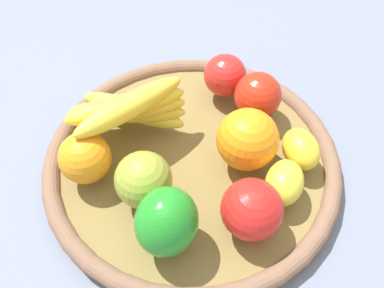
{
  "coord_description": "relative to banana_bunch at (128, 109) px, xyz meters",
  "views": [
    {
      "loc": [
        -0.05,
        -0.34,
        0.48
      ],
      "look_at": [
        0.0,
        0.0,
        0.05
      ],
      "focal_mm": 37.93,
      "sensor_mm": 36.0,
      "label": 1
    }
  ],
  "objects": [
    {
      "name": "apple_3",
      "position": [
        0.14,
        -0.17,
        -0.01
      ],
      "size": [
        0.1,
        0.1,
        0.07
      ],
      "primitive_type": "sphere",
      "rotation": [
        0.0,
        0.0,
        3.88
      ],
      "color": "red",
      "rests_on": "basket"
    },
    {
      "name": "basket",
      "position": [
        0.08,
        -0.05,
        -0.06
      ],
      "size": [
        0.42,
        0.42,
        0.03
      ],
      "color": "olive",
      "rests_on": "ground_plane"
    },
    {
      "name": "apple_2",
      "position": [
        0.19,
        0.01,
        -0.01
      ],
      "size": [
        0.1,
        0.1,
        0.07
      ],
      "primitive_type": "sphere",
      "rotation": [
        0.0,
        0.0,
        2.13
      ],
      "color": "red",
      "rests_on": "basket"
    },
    {
      "name": "banana_bunch",
      "position": [
        0.0,
        0.0,
        0.0
      ],
      "size": [
        0.17,
        0.16,
        0.09
      ],
      "color": "yellow",
      "rests_on": "basket"
    },
    {
      "name": "orange_1",
      "position": [
        -0.06,
        -0.07,
        -0.01
      ],
      "size": [
        0.09,
        0.09,
        0.07
      ],
      "primitive_type": "sphere",
      "rotation": [
        0.0,
        0.0,
        2.1
      ],
      "color": "orange",
      "rests_on": "basket"
    },
    {
      "name": "ground_plane",
      "position": [
        0.08,
        -0.05,
        -0.08
      ],
      "size": [
        2.4,
        2.4,
        0.0
      ],
      "primitive_type": "plane",
      "color": "slate",
      "rests_on": "ground"
    },
    {
      "name": "lemon_1",
      "position": [
        0.22,
        -0.08,
        -0.02
      ],
      "size": [
        0.06,
        0.07,
        0.05
      ],
      "primitive_type": "ellipsoid",
      "rotation": [
        0.0,
        0.0,
        4.85
      ],
      "color": "yellow",
      "rests_on": "basket"
    },
    {
      "name": "apple_0",
      "position": [
        0.01,
        -0.11,
        -0.01
      ],
      "size": [
        0.08,
        0.08,
        0.07
      ],
      "primitive_type": "sphere",
      "rotation": [
        0.0,
        0.0,
        1.5
      ],
      "color": "olive",
      "rests_on": "basket"
    },
    {
      "name": "apple_1",
      "position": [
        0.15,
        0.06,
        -0.01
      ],
      "size": [
        0.07,
        0.07,
        0.07
      ],
      "primitive_type": "sphere",
      "rotation": [
        0.0,
        0.0,
        3.29
      ],
      "color": "red",
      "rests_on": "basket"
    },
    {
      "name": "orange_0",
      "position": [
        0.15,
        -0.07,
        -0.0
      ],
      "size": [
        0.09,
        0.09,
        0.08
      ],
      "primitive_type": "sphere",
      "rotation": [
        0.0,
        0.0,
        4.61
      ],
      "color": "orange",
      "rests_on": "basket"
    },
    {
      "name": "bell_pepper",
      "position": [
        0.04,
        -0.18,
        -0.0
      ],
      "size": [
        0.1,
        0.1,
        0.09
      ],
      "primitive_type": "ellipsoid",
      "rotation": [
        0.0,
        0.0,
        4.06
      ],
      "color": "#208E25",
      "rests_on": "basket"
    },
    {
      "name": "lemon_0",
      "position": [
        0.19,
        -0.13,
        -0.02
      ],
      "size": [
        0.07,
        0.08,
        0.05
      ],
      "primitive_type": "ellipsoid",
      "rotation": [
        0.0,
        0.0,
        4.24
      ],
      "color": "yellow",
      "rests_on": "basket"
    }
  ]
}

